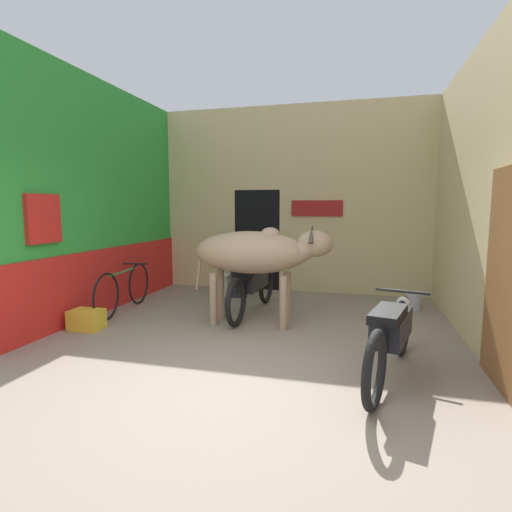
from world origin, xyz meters
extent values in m
plane|color=gray|center=(0.00, 0.00, 0.00)|extent=(30.00, 30.00, 0.00)
cube|color=green|center=(-2.78, 2.35, 1.86)|extent=(0.18, 4.70, 3.73)
cube|color=red|center=(-2.68, 2.35, 0.52)|extent=(0.03, 4.70, 1.04)
cube|color=red|center=(-2.66, 1.03, 1.56)|extent=(0.08, 0.56, 0.64)
cube|color=#D1BC84|center=(0.00, 4.79, 2.90)|extent=(5.38, 0.18, 1.66)
cube|color=#D1BC84|center=(-1.95, 4.79, 1.03)|extent=(1.49, 0.18, 2.07)
cube|color=#D1BC84|center=(1.22, 4.79, 1.03)|extent=(2.94, 0.18, 2.07)
cube|color=black|center=(-0.73, 5.15, 1.03)|extent=(0.96, 0.90, 2.07)
cube|color=maroon|center=(0.50, 4.68, 1.69)|extent=(1.01, 0.03, 0.31)
cube|color=#D1BC84|center=(2.78, 2.35, 1.86)|extent=(0.18, 4.70, 3.73)
cube|color=brown|center=(2.68, 0.85, 1.05)|extent=(0.05, 1.00, 2.10)
ellipsoid|color=tan|center=(-0.18, 2.21, 1.07)|extent=(1.68, 0.70, 0.61)
ellipsoid|color=tan|center=(0.11, 2.22, 1.32)|extent=(0.30, 0.27, 0.23)
cylinder|color=tan|center=(0.58, 2.24, 1.11)|extent=(0.41, 0.30, 0.40)
ellipsoid|color=tan|center=(0.74, 2.24, 1.21)|extent=(0.51, 0.33, 0.37)
cylinder|color=tan|center=(-0.97, 2.18, 0.82)|extent=(0.14, 0.05, 0.69)
cylinder|color=tan|center=(0.33, 2.41, 0.38)|extent=(0.11, 0.11, 0.77)
cylinder|color=tan|center=(0.34, 2.05, 0.38)|extent=(0.11, 0.11, 0.77)
cylinder|color=tan|center=(-0.70, 2.37, 0.38)|extent=(0.11, 0.11, 0.77)
cylinder|color=tan|center=(-0.69, 2.02, 0.38)|extent=(0.11, 0.11, 0.77)
cone|color=#473D33|center=(0.69, 2.37, 1.35)|extent=(0.08, 0.18, 0.26)
cone|color=#473D33|center=(0.70, 2.11, 1.35)|extent=(0.08, 0.18, 0.26)
torus|color=black|center=(1.50, 0.07, 0.35)|extent=(0.25, 0.69, 0.70)
torus|color=black|center=(1.86, 1.46, 0.35)|extent=(0.25, 0.69, 0.70)
cube|color=black|center=(1.68, 0.76, 0.53)|extent=(0.47, 0.84, 0.28)
cube|color=black|center=(1.63, 0.55, 0.71)|extent=(0.41, 0.68, 0.09)
cylinder|color=black|center=(1.82, 1.31, 0.78)|extent=(0.57, 0.18, 0.03)
sphere|color=silver|center=(1.84, 1.41, 0.63)|extent=(0.15, 0.15, 0.15)
torus|color=black|center=(-0.35, 2.04, 0.36)|extent=(0.12, 0.72, 0.72)
torus|color=black|center=(-0.26, 3.55, 0.36)|extent=(0.12, 0.72, 0.72)
cube|color=black|center=(-0.30, 2.80, 0.55)|extent=(0.33, 0.84, 0.28)
cube|color=black|center=(-0.32, 2.57, 0.73)|extent=(0.30, 0.68, 0.09)
cylinder|color=black|center=(-0.27, 3.38, 0.80)|extent=(0.58, 0.07, 0.03)
sphere|color=silver|center=(-0.26, 3.49, 0.65)|extent=(0.15, 0.15, 0.15)
torus|color=black|center=(-2.34, 1.84, 0.37)|extent=(0.10, 0.74, 0.74)
torus|color=black|center=(-2.44, 2.92, 0.37)|extent=(0.10, 0.74, 0.74)
cylinder|color=green|center=(-2.39, 2.38, 0.66)|extent=(0.11, 0.89, 0.03)
cylinder|color=black|center=(-2.43, 2.83, 0.73)|extent=(0.44, 0.07, 0.03)
cube|color=#282833|center=(-0.86, 3.86, 0.21)|extent=(0.29, 0.14, 0.43)
cube|color=#282833|center=(-0.86, 3.95, 0.48)|extent=(0.29, 0.32, 0.11)
cube|color=#386B42|center=(-0.86, 4.02, 0.71)|extent=(0.41, 0.20, 0.47)
sphere|color=#937051|center=(-0.86, 4.02, 1.05)|extent=(0.20, 0.20, 0.20)
cylinder|color=beige|center=(-1.18, 3.95, 0.20)|extent=(0.20, 0.20, 0.39)
cylinder|color=beige|center=(-1.18, 3.95, 0.41)|extent=(0.28, 0.28, 0.04)
cube|color=gold|center=(-2.35, 1.38, 0.14)|extent=(0.44, 0.32, 0.28)
cylinder|color=#A8A8B2|center=(2.25, 3.72, 0.13)|extent=(0.26, 0.26, 0.26)
camera|label=1|loc=(1.34, -3.31, 1.71)|focal=28.00mm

